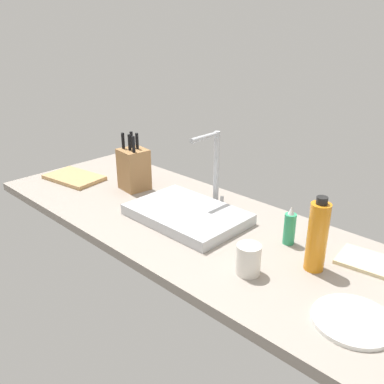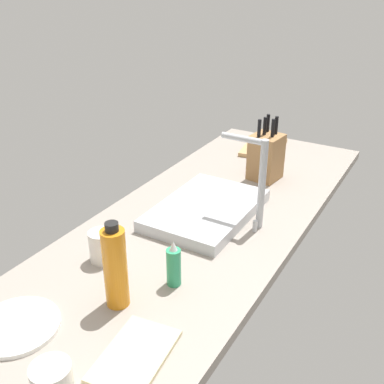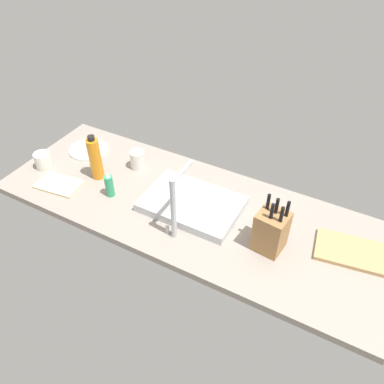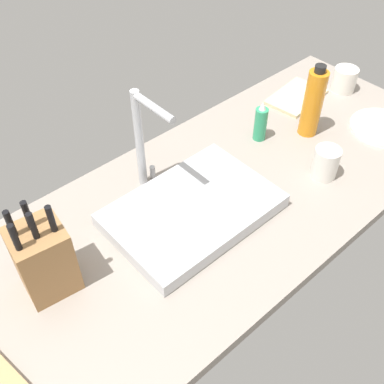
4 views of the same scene
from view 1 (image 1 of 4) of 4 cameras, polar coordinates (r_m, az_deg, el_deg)
name	(u,v)px [view 1 (image 1 of 4)]	position (r cm, az deg, el deg)	size (l,w,h in cm)	color
countertop_slab	(191,225)	(161.09, -0.13, -4.53)	(184.48, 67.00, 3.50)	gray
sink_basin	(187,214)	(160.83, -0.69, -3.06)	(44.40, 30.03, 4.13)	#B7BABF
faucet	(214,163)	(167.74, 3.04, 4.04)	(5.50, 15.93, 31.04)	#B7BABF
knife_block	(134,169)	(189.05, -8.01, 3.21)	(13.06, 12.61, 25.77)	#9E7042
cutting_board	(74,177)	(209.49, -15.90, 1.94)	(27.52, 17.36, 1.80)	tan
soap_bottle	(290,228)	(145.96, 13.29, -4.79)	(4.07, 4.07, 13.92)	#2D9966
water_bottle	(317,236)	(131.19, 16.87, -5.84)	(6.17, 6.17, 24.26)	orange
dinner_plate	(353,320)	(118.35, 21.30, -16.14)	(21.03, 21.03, 1.20)	white
dish_towel	(374,263)	(144.58, 23.76, -9.00)	(21.68, 13.70, 1.20)	beige
ceramic_cup	(248,259)	(127.86, 7.78, -9.17)	(7.50, 7.50, 9.64)	silver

